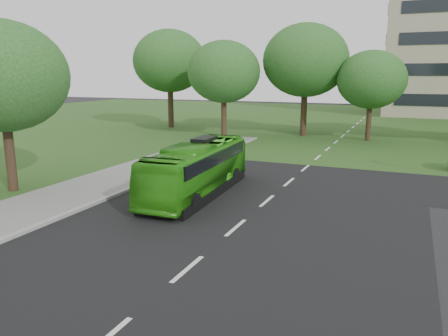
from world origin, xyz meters
name	(u,v)px	position (x,y,z in m)	size (l,w,h in m)	color
ground	(214,246)	(0.00, 0.00, 0.00)	(160.00, 160.00, 0.00)	black
street_surfaces	(325,147)	(-0.38, 22.75, 0.03)	(120.00, 120.00, 0.15)	black
tree_park_a	(224,72)	(-10.37, 25.07, 6.08)	(6.75, 6.75, 8.97)	black
tree_park_b	(306,61)	(-3.62, 28.86, 7.13)	(8.07, 8.07, 10.58)	black
tree_park_c	(372,80)	(2.48, 28.00, 5.40)	(5.99, 5.99, 7.96)	black
tree_park_f	(170,61)	(-18.98, 30.00, 7.28)	(8.02, 8.02, 10.71)	black
tree_side_near	(2,77)	(-12.58, 2.72, 5.75)	(6.38, 6.38, 8.47)	black
bus	(197,169)	(-3.58, 5.87, 1.28)	(2.14, 9.16, 2.55)	#319D16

